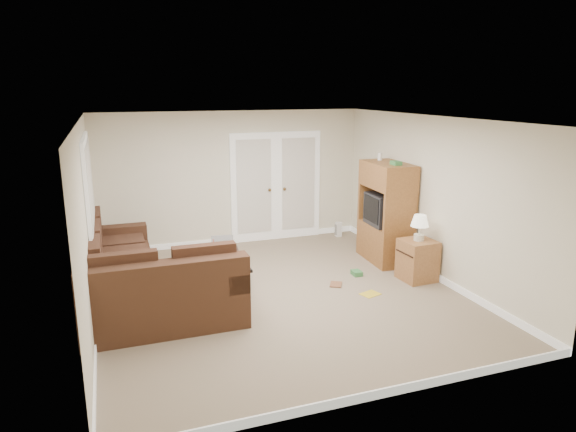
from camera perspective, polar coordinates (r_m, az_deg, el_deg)
name	(u,v)px	position (r m, az deg, el deg)	size (l,w,h in m)	color
floor	(280,295)	(7.50, -0.93, -8.72)	(5.50, 5.50, 0.00)	gray
ceiling	(279,119)	(6.92, -1.01, 10.72)	(5.00, 5.50, 0.02)	silver
wall_left	(87,226)	(6.77, -21.48, -1.08)	(0.02, 5.50, 2.50)	#EEE7CE
wall_right	(433,198)	(8.23, 15.77, 1.94)	(0.02, 5.50, 2.50)	#EEE7CE
wall_back	(233,178)	(9.70, -6.17, 4.17)	(5.00, 0.02, 2.50)	#EEE7CE
wall_front	(377,278)	(4.69, 9.87, -6.78)	(5.00, 0.02, 2.50)	#EEE7CE
baseboards	(280,291)	(7.48, -0.93, -8.37)	(5.00, 5.50, 0.10)	white
french_doors	(276,187)	(9.93, -1.31, 3.22)	(1.80, 0.05, 2.13)	white
window_left	(89,188)	(7.68, -21.23, 2.95)	(0.05, 1.92, 1.42)	white
sectional_sofa	(136,280)	(7.32, -16.52, -6.81)	(2.04, 3.04, 0.94)	#462A1A
coffee_table	(222,272)	(7.68, -7.37, -6.18)	(0.75, 1.24, 0.80)	black
tv_armoire	(386,212)	(8.86, 10.81, 0.45)	(0.64, 1.09, 1.82)	#915A2C
side_cabinet	(418,257)	(8.18, 14.21, -4.41)	(0.51, 0.51, 1.04)	#9E673A
space_heater	(338,229)	(10.34, 5.63, -1.48)	(0.12, 0.10, 0.29)	white
floor_magazine	(370,294)	(7.60, 9.13, -8.55)	(0.27, 0.21, 0.01)	gold
floor_greenbox	(357,273)	(8.29, 7.63, -6.29)	(0.14, 0.18, 0.07)	#397D41
floor_book	(330,284)	(7.88, 4.71, -7.55)	(0.17, 0.24, 0.02)	brown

